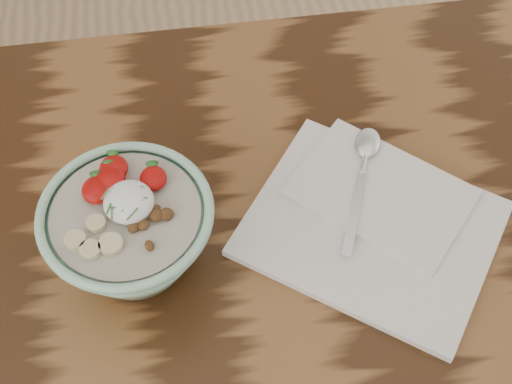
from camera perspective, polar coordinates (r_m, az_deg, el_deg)
table at (r=85.29cm, az=-4.67°, el=-13.01°), size 160.00×90.00×75.00cm
breakfast_bowl at (r=75.72cm, az=-10.03°, el=-3.11°), size 17.99×17.99×12.10cm
napkin at (r=82.77cm, az=9.37°, el=-2.28°), size 34.47×33.38×1.65cm
spoon at (r=85.93cm, az=8.68°, el=2.59°), size 8.75×17.86×0.96cm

